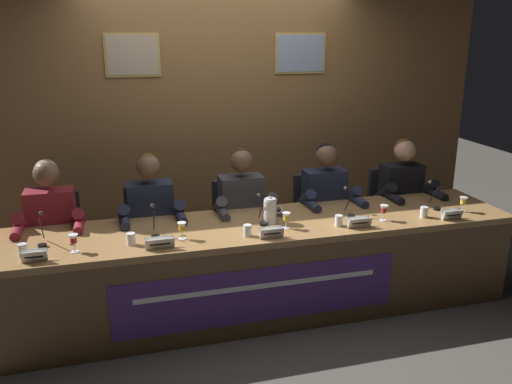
{
  "coord_description": "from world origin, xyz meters",
  "views": [
    {
      "loc": [
        -1.01,
        -3.67,
        2.13
      ],
      "look_at": [
        0.0,
        0.0,
        0.98
      ],
      "focal_mm": 37.4,
      "sensor_mm": 36.0,
      "label": 1
    }
  ],
  "objects_px": {
    "chair_right": "(318,225)",
    "nameplate_far_left": "(34,256)",
    "chair_far_left": "(57,251)",
    "juice_glass_far_left": "(74,240)",
    "panelist_right": "(327,203)",
    "nameplate_right": "(359,222)",
    "microphone_center": "(262,214)",
    "water_pitcher_central": "(270,211)",
    "water_cup_far_left": "(23,251)",
    "nameplate_left": "(160,243)",
    "juice_glass_left": "(182,228)",
    "microphone_far_right": "(435,200)",
    "nameplate_center": "(271,233)",
    "water_cup_center": "(247,231)",
    "chair_left": "(152,242)",
    "water_cup_right": "(339,221)",
    "microphone_left": "(154,226)",
    "conference_table": "(260,256)",
    "panelist_center": "(243,210)",
    "panelist_left": "(152,219)",
    "panelist_far_left": "(51,227)",
    "water_cup_left": "(131,240)",
    "microphone_far_left": "(42,235)",
    "juice_glass_far_right": "(463,202)",
    "chair_center": "(238,233)",
    "panelist_far_right": "(405,196)",
    "juice_glass_right": "(384,210)",
    "nameplate_far_right": "(452,214)",
    "juice_glass_center": "(286,218)",
    "microphone_right": "(350,207)",
    "water_cup_far_right": "(424,213)"
  },
  "relations": [
    {
      "from": "panelist_far_right",
      "to": "panelist_right",
      "type": "bearing_deg",
      "value": 180.0
    },
    {
      "from": "chair_left",
      "to": "water_cup_right",
      "type": "distance_m",
      "value": 1.6
    },
    {
      "from": "water_cup_left",
      "to": "panelist_center",
      "type": "xyz_separation_m",
      "value": [
        0.94,
        0.57,
        -0.06
      ]
    },
    {
      "from": "water_cup_far_right",
      "to": "microphone_left",
      "type": "bearing_deg",
      "value": 175.65
    },
    {
      "from": "microphone_center",
      "to": "water_pitcher_central",
      "type": "xyz_separation_m",
      "value": [
        0.07,
        0.0,
        0.02
      ]
    },
    {
      "from": "microphone_center",
      "to": "panelist_far_left",
      "type": "bearing_deg",
      "value": 165.39
    },
    {
      "from": "panelist_left",
      "to": "conference_table",
      "type": "bearing_deg",
      "value": -34.12
    },
    {
      "from": "microphone_far_left",
      "to": "microphone_center",
      "type": "height_order",
      "value": "same"
    },
    {
      "from": "panelist_left",
      "to": "water_cup_center",
      "type": "bearing_deg",
      "value": -45.13
    },
    {
      "from": "juice_glass_left",
      "to": "panelist_right",
      "type": "bearing_deg",
      "value": 22.74
    },
    {
      "from": "water_cup_left",
      "to": "juice_glass_far_right",
      "type": "height_order",
      "value": "juice_glass_far_right"
    },
    {
      "from": "chair_far_left",
      "to": "water_cup_right",
      "type": "bearing_deg",
      "value": -21.21
    },
    {
      "from": "panelist_center",
      "to": "microphone_left",
      "type": "bearing_deg",
      "value": -149.58
    },
    {
      "from": "water_cup_left",
      "to": "panelist_center",
      "type": "distance_m",
      "value": 1.1
    },
    {
      "from": "water_cup_far_left",
      "to": "panelist_far_right",
      "type": "xyz_separation_m",
      "value": [
        3.12,
        0.58,
        -0.06
      ]
    },
    {
      "from": "chair_left",
      "to": "water_cup_far_left",
      "type": "bearing_deg",
      "value": -138.16
    },
    {
      "from": "conference_table",
      "to": "chair_right",
      "type": "xyz_separation_m",
      "value": [
        0.75,
        0.71,
        -0.08
      ]
    },
    {
      "from": "water_cup_center",
      "to": "chair_right",
      "type": "bearing_deg",
      "value": 43.18
    },
    {
      "from": "chair_far_left",
      "to": "nameplate_far_right",
      "type": "relative_size",
      "value": 5.38
    },
    {
      "from": "juice_glass_left",
      "to": "chair_center",
      "type": "distance_m",
      "value": 1.03
    },
    {
      "from": "water_cup_center",
      "to": "nameplate_far_right",
      "type": "height_order",
      "value": "water_cup_center"
    },
    {
      "from": "juice_glass_right",
      "to": "water_pitcher_central",
      "type": "bearing_deg",
      "value": 167.46
    },
    {
      "from": "microphone_left",
      "to": "microphone_center",
      "type": "bearing_deg",
      "value": 3.26
    },
    {
      "from": "panelist_center",
      "to": "juice_glass_center",
      "type": "bearing_deg",
      "value": -71.5
    },
    {
      "from": "juice_glass_left",
      "to": "chair_center",
      "type": "bearing_deg",
      "value": 52.36
    },
    {
      "from": "nameplate_far_left",
      "to": "water_cup_far_left",
      "type": "xyz_separation_m",
      "value": [
        -0.08,
        0.12,
        -0.0
      ]
    },
    {
      "from": "nameplate_left",
      "to": "microphone_far_left",
      "type": "bearing_deg",
      "value": 159.62
    },
    {
      "from": "conference_table",
      "to": "juice_glass_right",
      "type": "height_order",
      "value": "juice_glass_right"
    },
    {
      "from": "nameplate_left",
      "to": "water_cup_far_left",
      "type": "bearing_deg",
      "value": 172.54
    },
    {
      "from": "chair_far_left",
      "to": "juice_glass_far_left",
      "type": "height_order",
      "value": "chair_far_left"
    },
    {
      "from": "panelist_center",
      "to": "water_cup_right",
      "type": "bearing_deg",
      "value": -46.3
    },
    {
      "from": "microphone_center",
      "to": "juice_glass_right",
      "type": "distance_m",
      "value": 0.94
    },
    {
      "from": "water_cup_left",
      "to": "panelist_right",
      "type": "distance_m",
      "value": 1.78
    },
    {
      "from": "water_cup_far_left",
      "to": "panelist_far_right",
      "type": "height_order",
      "value": "panelist_far_right"
    },
    {
      "from": "microphone_center",
      "to": "chair_left",
      "type": "bearing_deg",
      "value": 142.87
    },
    {
      "from": "panelist_right",
      "to": "nameplate_right",
      "type": "distance_m",
      "value": 0.68
    },
    {
      "from": "nameplate_left",
      "to": "juice_glass_left",
      "type": "height_order",
      "value": "juice_glass_left"
    },
    {
      "from": "conference_table",
      "to": "microphone_left",
      "type": "bearing_deg",
      "value": 175.6
    },
    {
      "from": "microphone_center",
      "to": "water_pitcher_central",
      "type": "relative_size",
      "value": 1.03
    },
    {
      "from": "panelist_left",
      "to": "juice_glass_right",
      "type": "bearing_deg",
      "value": -18.93
    },
    {
      "from": "chair_left",
      "to": "panelist_far_right",
      "type": "height_order",
      "value": "panelist_far_right"
    },
    {
      "from": "microphone_far_left",
      "to": "juice_glass_far_right",
      "type": "bearing_deg",
      "value": -2.87
    },
    {
      "from": "nameplate_center",
      "to": "water_cup_center",
      "type": "bearing_deg",
      "value": 151.81
    },
    {
      "from": "microphone_left",
      "to": "water_cup_right",
      "type": "distance_m",
      "value": 1.36
    },
    {
      "from": "nameplate_left",
      "to": "microphone_far_right",
      "type": "height_order",
      "value": "microphone_far_right"
    },
    {
      "from": "panelist_left",
      "to": "nameplate_center",
      "type": "xyz_separation_m",
      "value": [
        0.78,
        -0.71,
        0.06
      ]
    },
    {
      "from": "conference_table",
      "to": "nameplate_center",
      "type": "bearing_deg",
      "value": -82.23
    },
    {
      "from": "microphone_right",
      "to": "juice_glass_far_right",
      "type": "relative_size",
      "value": 1.74
    },
    {
      "from": "chair_right",
      "to": "nameplate_far_left",
      "type": "bearing_deg",
      "value": -158.63
    },
    {
      "from": "water_cup_left",
      "to": "juice_glass_center",
      "type": "xyz_separation_m",
      "value": [
        1.12,
        0.02,
        0.05
      ]
    }
  ]
}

